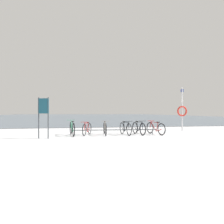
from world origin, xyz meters
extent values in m
cube|color=white|center=(0.00, -1.00, -0.04)|extent=(80.00, 22.00, 0.08)
cube|color=slate|center=(0.00, 65.00, -0.04)|extent=(80.00, 110.00, 0.08)
cube|color=#47474C|center=(0.00, 10.00, -0.02)|extent=(80.00, 0.50, 0.05)
cylinder|color=#4C5156|center=(0.23, 4.50, 0.28)|extent=(5.01, 0.30, 0.05)
cylinder|color=#4C5156|center=(-2.02, 4.61, 0.14)|extent=(0.04, 0.04, 0.28)
cylinder|color=#4C5156|center=(2.49, 4.38, 0.14)|extent=(0.04, 0.04, 0.28)
torus|color=black|center=(-2.23, 5.05, 0.36)|extent=(0.18, 0.72, 0.73)
torus|color=black|center=(-2.04, 3.99, 0.36)|extent=(0.18, 0.72, 0.73)
cylinder|color=#2D8C60|center=(-2.17, 4.70, 0.49)|extent=(0.14, 0.56, 0.61)
cylinder|color=#2D8C60|center=(-2.11, 4.36, 0.47)|extent=(0.07, 0.20, 0.55)
cylinder|color=#2D8C60|center=(-2.16, 4.62, 0.76)|extent=(0.16, 0.70, 0.09)
cylinder|color=#2D8C60|center=(-2.08, 4.21, 0.28)|extent=(0.12, 0.47, 0.20)
cylinder|color=#2D8C60|center=(-2.23, 5.01, 0.58)|extent=(0.06, 0.12, 0.43)
cube|color=black|center=(-2.09, 4.28, 0.78)|extent=(0.11, 0.21, 0.05)
cylinder|color=#2D8C60|center=(-2.22, 4.97, 0.84)|extent=(0.46, 0.11, 0.02)
torus|color=black|center=(-1.48, 4.16, 0.32)|extent=(0.25, 0.63, 0.65)
torus|color=black|center=(-1.15, 5.11, 0.32)|extent=(0.25, 0.63, 0.65)
cylinder|color=#B22D2D|center=(-1.37, 4.47, 0.44)|extent=(0.21, 0.51, 0.55)
cylinder|color=#B22D2D|center=(-1.26, 4.78, 0.42)|extent=(0.09, 0.19, 0.49)
cylinder|color=#B22D2D|center=(-1.34, 4.54, 0.68)|extent=(0.25, 0.63, 0.08)
cylinder|color=#B22D2D|center=(-1.22, 4.91, 0.25)|extent=(0.18, 0.43, 0.18)
cylinder|color=#B22D2D|center=(-1.46, 4.19, 0.51)|extent=(0.07, 0.12, 0.39)
cube|color=black|center=(-1.24, 4.85, 0.70)|extent=(0.14, 0.22, 0.05)
cylinder|color=#B22D2D|center=(-1.45, 4.23, 0.76)|extent=(0.44, 0.17, 0.02)
torus|color=black|center=(-0.32, 3.97, 0.35)|extent=(0.06, 0.69, 0.69)
torus|color=black|center=(-0.29, 4.98, 0.35)|extent=(0.06, 0.69, 0.69)
cylinder|color=gray|center=(-0.31, 4.30, 0.47)|extent=(0.05, 0.53, 0.59)
cylinder|color=gray|center=(-0.30, 4.63, 0.45)|extent=(0.04, 0.19, 0.53)
cylinder|color=gray|center=(-0.31, 4.38, 0.73)|extent=(0.06, 0.66, 0.08)
cylinder|color=gray|center=(-0.30, 4.77, 0.27)|extent=(0.05, 0.44, 0.19)
cylinder|color=gray|center=(-0.32, 4.01, 0.55)|extent=(0.04, 0.11, 0.41)
cube|color=black|center=(-0.30, 4.71, 0.75)|extent=(0.09, 0.20, 0.05)
cylinder|color=gray|center=(-0.32, 4.05, 0.80)|extent=(0.46, 0.04, 0.02)
torus|color=black|center=(0.96, 3.91, 0.34)|extent=(0.14, 0.68, 0.68)
torus|color=black|center=(0.79, 5.00, 0.34)|extent=(0.14, 0.68, 0.68)
cylinder|color=#1E2328|center=(0.90, 4.27, 0.46)|extent=(0.12, 0.57, 0.58)
cylinder|color=#1E2328|center=(0.85, 4.62, 0.44)|extent=(0.07, 0.20, 0.52)
cylinder|color=#1E2328|center=(0.89, 4.35, 0.72)|extent=(0.15, 0.71, 0.08)
cylinder|color=#1E2328|center=(0.83, 4.77, 0.26)|extent=(0.11, 0.48, 0.19)
cylinder|color=#1E2328|center=(0.95, 3.95, 0.54)|extent=(0.05, 0.12, 0.41)
cube|color=black|center=(0.84, 4.70, 0.73)|extent=(0.11, 0.21, 0.05)
cylinder|color=#1E2328|center=(0.95, 4.00, 0.79)|extent=(0.46, 0.09, 0.02)
torus|color=black|center=(1.74, 3.91, 0.35)|extent=(0.17, 0.70, 0.70)
torus|color=black|center=(1.57, 4.90, 0.35)|extent=(0.17, 0.70, 0.70)
cylinder|color=#1E2328|center=(1.69, 4.23, 0.47)|extent=(0.12, 0.53, 0.58)
cylinder|color=#1E2328|center=(1.63, 4.55, 0.45)|extent=(0.07, 0.19, 0.52)
cylinder|color=#1E2328|center=(1.67, 4.31, 0.73)|extent=(0.14, 0.65, 0.08)
cylinder|color=#1E2328|center=(1.61, 4.69, 0.27)|extent=(0.11, 0.44, 0.19)
cylinder|color=#1E2328|center=(1.73, 3.95, 0.55)|extent=(0.05, 0.11, 0.41)
cube|color=black|center=(1.62, 4.63, 0.74)|extent=(0.11, 0.21, 0.05)
cylinder|color=#1E2328|center=(1.73, 3.99, 0.80)|extent=(0.46, 0.10, 0.02)
torus|color=black|center=(2.53, 4.89, 0.34)|extent=(0.24, 0.66, 0.67)
torus|color=black|center=(2.82, 3.86, 0.34)|extent=(0.24, 0.66, 0.67)
cylinder|color=#B22D2D|center=(2.62, 4.56, 0.46)|extent=(0.19, 0.55, 0.57)
cylinder|color=#B22D2D|center=(2.72, 4.22, 0.43)|extent=(0.09, 0.20, 0.50)
cylinder|color=#B22D2D|center=(2.65, 4.48, 0.70)|extent=(0.23, 0.68, 0.08)
cylinder|color=#B22D2D|center=(2.76, 4.08, 0.26)|extent=(0.16, 0.46, 0.19)
cylinder|color=#B22D2D|center=(2.54, 4.85, 0.53)|extent=(0.07, 0.12, 0.40)
cube|color=black|center=(2.74, 4.14, 0.72)|extent=(0.13, 0.21, 0.05)
cylinder|color=#B22D2D|center=(2.55, 4.82, 0.78)|extent=(0.45, 0.15, 0.02)
cylinder|color=#33383D|center=(-3.73, 3.59, 1.01)|extent=(0.05, 0.05, 2.03)
cylinder|color=#33383D|center=(-3.25, 3.44, 1.01)|extent=(0.05, 0.05, 2.03)
cube|color=navy|center=(-3.49, 3.52, 1.60)|extent=(0.54, 0.20, 0.75)
cylinder|color=silver|center=(5.31, 6.09, 1.52)|extent=(0.08, 0.08, 3.05)
cylinder|color=white|center=(5.31, 6.09, 2.13)|extent=(0.09, 0.09, 0.30)
torus|color=red|center=(5.31, 6.09, 1.37)|extent=(0.74, 0.11, 0.74)
cube|color=navy|center=(5.31, 6.09, 2.80)|extent=(0.20, 0.03, 0.20)
camera|label=1|loc=(-1.66, -6.51, 1.29)|focal=31.23mm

